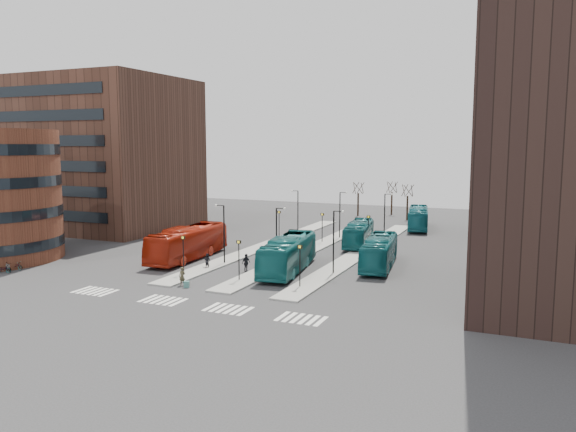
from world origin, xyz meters
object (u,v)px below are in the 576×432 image
at_px(commuter_a, 207,261).
at_px(bicycle_far, 16,266).
at_px(teal_bus_b, 359,233).
at_px(bicycle_near, 4,269).
at_px(red_bus, 188,243).
at_px(teal_bus_a, 288,254).
at_px(bicycle_mid, 8,267).
at_px(teal_bus_d, 418,218).
at_px(traveller, 182,276).
at_px(commuter_c, 283,270).
at_px(commuter_b, 246,263).
at_px(suitcase, 187,284).
at_px(teal_bus_c, 379,252).

bearing_deg(commuter_a, bicycle_far, 33.91).
relative_size(teal_bus_b, bicycle_near, 7.01).
distance_m(red_bus, teal_bus_b, 21.34).
height_order(teal_bus_b, bicycle_near, teal_bus_b).
bearing_deg(teal_bus_a, teal_bus_b, 73.40).
bearing_deg(bicycle_mid, teal_bus_d, -15.30).
bearing_deg(bicycle_mid, traveller, -62.91).
relative_size(commuter_a, commuter_c, 0.86).
height_order(teal_bus_a, teal_bus_b, teal_bus_a).
distance_m(commuter_b, commuter_c, 4.74).
height_order(red_bus, bicycle_mid, red_bus).
bearing_deg(bicycle_near, suitcase, -99.32).
xyz_separation_m(red_bus, teal_bus_a, (12.36, -1.10, -0.05)).
height_order(teal_bus_a, teal_bus_d, teal_bus_a).
xyz_separation_m(commuter_c, bicycle_far, (-25.95, -7.10, -0.46)).
xyz_separation_m(commuter_b, bicycle_near, (-21.40, -9.86, -0.50)).
height_order(red_bus, bicycle_far, red_bus).
bearing_deg(teal_bus_c, suitcase, -139.60).
xyz_separation_m(bicycle_mid, bicycle_far, (0.00, 0.92, -0.05)).
bearing_deg(bicycle_far, teal_bus_a, -75.10).
relative_size(teal_bus_c, teal_bus_d, 0.97).
relative_size(teal_bus_a, commuter_b, 6.93).
bearing_deg(teal_bus_b, teal_bus_d, 67.45).
relative_size(commuter_a, bicycle_mid, 0.99).
relative_size(traveller, commuter_a, 1.10).
height_order(suitcase, bicycle_far, bicycle_far).
xyz_separation_m(teal_bus_a, teal_bus_d, (6.41, 33.44, -0.13)).
bearing_deg(teal_bus_d, teal_bus_c, -97.18).
height_order(teal_bus_a, commuter_b, teal_bus_a).
xyz_separation_m(teal_bus_b, bicycle_near, (-27.37, -28.34, -1.09)).
distance_m(suitcase, bicycle_near, 19.61).
xyz_separation_m(red_bus, teal_bus_c, (20.08, 4.44, -0.23)).
distance_m(teal_bus_a, teal_bus_c, 9.50).
height_order(teal_bus_a, traveller, teal_bus_a).
distance_m(teal_bus_c, commuter_c, 11.13).
relative_size(teal_bus_c, bicycle_mid, 7.37).
relative_size(traveller, bicycle_mid, 1.09).
bearing_deg(teal_bus_b, suitcase, -115.69).
xyz_separation_m(suitcase, bicycle_far, (-19.46, -1.00, 0.13)).
height_order(red_bus, teal_bus_d, red_bus).
relative_size(traveller, bicycle_far, 1.05).
relative_size(teal_bus_b, bicycle_far, 6.81).
xyz_separation_m(teal_bus_a, commuter_b, (-3.69, -1.85, -0.84)).
height_order(commuter_c, bicycle_near, commuter_c).
relative_size(teal_bus_a, teal_bus_d, 1.08).
bearing_deg(teal_bus_b, traveller, -117.46).
xyz_separation_m(commuter_a, bicycle_near, (-17.01, -9.82, -0.35)).
bearing_deg(commuter_b, red_bus, 88.67).
distance_m(commuter_c, bicycle_far, 26.90).
relative_size(red_bus, traveller, 7.78).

